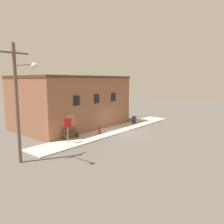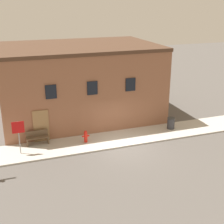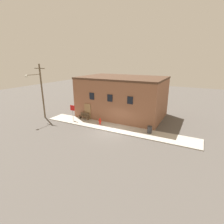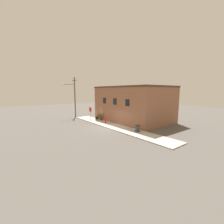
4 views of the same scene
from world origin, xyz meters
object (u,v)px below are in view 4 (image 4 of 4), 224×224
Objects in this scene: stop_sign at (90,111)px; fire_hydrant at (105,120)px; bench at (99,117)px; utility_pole at (74,95)px; trash_bin at (137,129)px.

fire_hydrant is at bearing 3.49° from stop_sign.
stop_sign is 1.50× the size of bench.
fire_hydrant is 9.38m from utility_pole.
stop_sign is 10.44m from trash_bin.
bench is 1.68× the size of trash_bin.
fire_hydrant is 0.39× the size of stop_sign.
fire_hydrant is at bearing -14.13° from bench.
stop_sign reaches higher than trash_bin.
stop_sign is (-4.08, -0.25, 1.04)m from fire_hydrant.
bench is 6.94m from utility_pole.
bench is at bearing 41.53° from stop_sign.
trash_bin is (6.30, 0.20, 0.01)m from fire_hydrant.
utility_pole is at bearing -174.65° from trash_bin.
stop_sign is 5.26m from utility_pole.
utility_pole reaches higher than bench.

